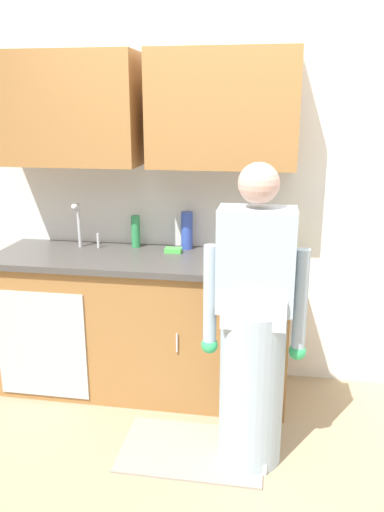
# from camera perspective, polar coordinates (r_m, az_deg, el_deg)

# --- Properties ---
(ground_plane) EXTENTS (9.00, 9.00, 0.00)m
(ground_plane) POSITION_cam_1_polar(r_m,az_deg,el_deg) (3.04, 2.17, -21.66)
(ground_plane) COLOR #998466
(kitchen_wall_with_uppers) EXTENTS (4.80, 0.44, 2.70)m
(kitchen_wall_with_uppers) POSITION_cam_1_polar(r_m,az_deg,el_deg) (3.42, 2.25, 9.70)
(kitchen_wall_with_uppers) COLOR silver
(kitchen_wall_with_uppers) RESTS_ON ground
(counter_cabinet) EXTENTS (1.90, 0.62, 0.90)m
(counter_cabinet) POSITION_cam_1_polar(r_m,az_deg,el_deg) (3.49, -5.40, -7.75)
(counter_cabinet) COLOR #9E6B38
(counter_cabinet) RESTS_ON ground
(countertop) EXTENTS (1.96, 0.66, 0.04)m
(countertop) POSITION_cam_1_polar(r_m,az_deg,el_deg) (3.33, -5.56, -0.33)
(countertop) COLOR #474442
(countertop) RESTS_ON counter_cabinet
(sink) EXTENTS (0.50, 0.36, 0.35)m
(sink) POSITION_cam_1_polar(r_m,az_deg,el_deg) (3.47, -12.57, 0.14)
(sink) COLOR #B7BABF
(sink) RESTS_ON counter_cabinet
(person_at_sink) EXTENTS (0.55, 0.34, 1.62)m
(person_at_sink) POSITION_cam_1_polar(r_m,az_deg,el_deg) (2.71, 6.81, -9.56)
(person_at_sink) COLOR white
(person_at_sink) RESTS_ON ground
(floor_mat) EXTENTS (0.80, 0.50, 0.01)m
(floor_mat) POSITION_cam_1_polar(r_m,az_deg,el_deg) (3.09, 0.04, -20.81)
(floor_mat) COLOR gray
(floor_mat) RESTS_ON ground
(bottle_water_short) EXTENTS (0.08, 0.08, 0.25)m
(bottle_water_short) POSITION_cam_1_polar(r_m,az_deg,el_deg) (3.33, 10.51, 2.07)
(bottle_water_short) COLOR #D8D14C
(bottle_water_short) RESTS_ON countertop
(bottle_dish_liquid) EXTENTS (0.08, 0.08, 0.25)m
(bottle_dish_liquid) POSITION_cam_1_polar(r_m,az_deg,el_deg) (3.45, -0.58, 2.87)
(bottle_dish_liquid) COLOR #334CB2
(bottle_dish_liquid) RESTS_ON countertop
(bottle_water_tall) EXTENTS (0.06, 0.06, 0.22)m
(bottle_water_tall) POSITION_cam_1_polar(r_m,az_deg,el_deg) (3.51, -6.30, 2.74)
(bottle_water_tall) COLOR #2D8C4C
(bottle_water_tall) RESTS_ON countertop
(cup_by_sink) EXTENTS (0.08, 0.08, 0.10)m
(cup_by_sink) POSITION_cam_1_polar(r_m,az_deg,el_deg) (3.34, 7.50, 0.92)
(cup_by_sink) COLOR white
(cup_by_sink) RESTS_ON countertop
(sponge) EXTENTS (0.11, 0.07, 0.03)m
(sponge) POSITION_cam_1_polar(r_m,az_deg,el_deg) (3.39, -2.10, 0.65)
(sponge) COLOR #4CBF4C
(sponge) RESTS_ON countertop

